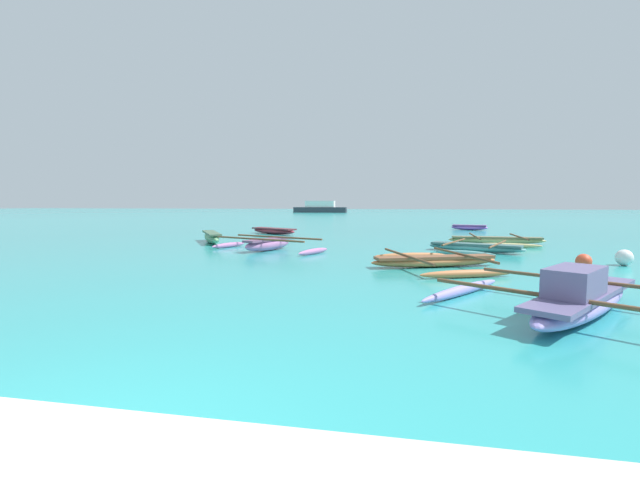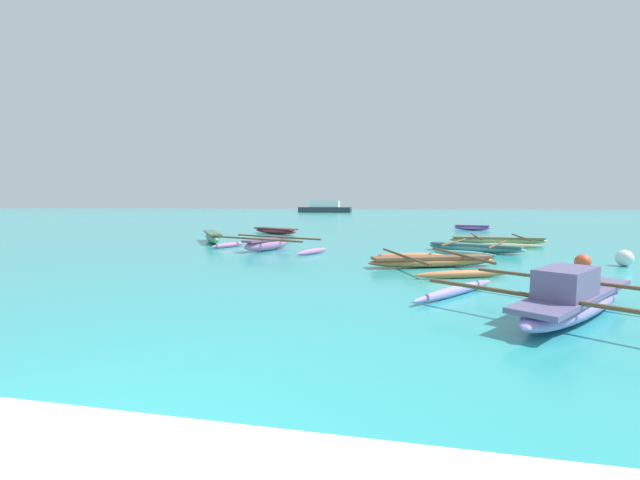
# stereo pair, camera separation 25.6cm
# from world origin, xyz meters

# --- Properties ---
(moored_boat_0) EXTENTS (2.26, 3.19, 0.49)m
(moored_boat_0) POSITION_xyz_m (-6.24, 16.16, 0.27)
(moored_boat_0) COLOR #679D70
(moored_boat_0) RESTS_ON ground_plane
(moored_boat_1) EXTENTS (3.72, 4.46, 0.37)m
(moored_boat_1) POSITION_xyz_m (3.27, 10.49, 0.17)
(moored_boat_1) COLOR #CB7441
(moored_boat_1) RESTS_ON ground_plane
(moored_boat_2) EXTENTS (2.42, 1.21, 0.35)m
(moored_boat_2) POSITION_xyz_m (6.72, 27.91, 0.20)
(moored_boat_2) COLOR #B560D0
(moored_boat_2) RESTS_ON ground_plane
(moored_boat_3) EXTENTS (3.49, 3.83, 0.37)m
(moored_boat_3) POSITION_xyz_m (5.04, 14.66, 0.17)
(moored_boat_3) COLOR #5D9F9F
(moored_boat_3) RESTS_ON ground_plane
(moored_boat_4) EXTENTS (3.28, 2.27, 0.35)m
(moored_boat_4) POSITION_xyz_m (-5.09, 22.03, 0.20)
(moored_boat_4) COLOR maroon
(moored_boat_4) RESTS_ON ground_plane
(moored_boat_5) EXTENTS (4.13, 3.74, 0.37)m
(moored_boat_5) POSITION_xyz_m (6.47, 18.13, 0.17)
(moored_boat_5) COLOR tan
(moored_boat_5) RESTS_ON ground_plane
(moored_boat_6) EXTENTS (4.75, 3.33, 0.52)m
(moored_boat_6) POSITION_xyz_m (-2.71, 13.58, 0.24)
(moored_boat_6) COLOR #B16CA2
(moored_boat_6) RESTS_ON ground_plane
(moored_boat_7) EXTENTS (5.31, 4.95, 0.84)m
(moored_boat_7) POSITION_xyz_m (5.24, 5.46, 0.28)
(moored_boat_7) COLOR #9787D4
(moored_boat_7) RESTS_ON ground_plane
(mooring_buoy_0) EXTENTS (0.47, 0.47, 0.47)m
(mooring_buoy_0) POSITION_xyz_m (8.74, 11.82, 0.24)
(mooring_buoy_0) COLOR white
(mooring_buoy_0) RESTS_ON ground_plane
(mooring_buoy_1) EXTENTS (0.42, 0.42, 0.42)m
(mooring_buoy_1) POSITION_xyz_m (7.32, 10.93, 0.21)
(mooring_buoy_1) COLOR #E54C2D
(mooring_buoy_1) RESTS_ON ground_plane
(distant_ferry) EXTENTS (9.80, 2.16, 2.16)m
(distant_ferry) POSITION_xyz_m (-12.85, 76.20, 0.88)
(distant_ferry) COLOR #2D333D
(distant_ferry) RESTS_ON ground_plane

